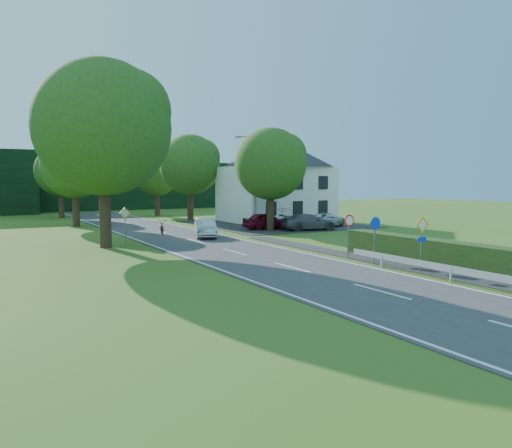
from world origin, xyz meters
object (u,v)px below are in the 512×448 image
streetlight (254,177)px  parked_car_grey (309,222)px  motorcycle (162,227)px  parked_car_red (266,221)px  parked_car_silver_b (327,220)px  parasol (283,217)px  moving_car (205,228)px  parked_car_silver_a (255,215)px

streetlight → parked_car_grey: bearing=-46.7°
motorcycle → parked_car_red: size_ratio=0.51×
streetlight → parked_car_silver_b: streetlight is taller
motorcycle → parasol: parasol is taller
parked_car_red → parked_car_silver_b: (5.66, -1.08, -0.07)m
streetlight → parked_car_grey: size_ratio=1.69×
moving_car → parked_car_red: parked_car_red is taller
motorcycle → parked_car_silver_b: bearing=10.6°
motorcycle → parasol: bearing=16.5°
parasol → parked_car_silver_b: bearing=-22.2°
moving_car → parked_car_grey: size_ratio=0.87×
parked_car_grey → parasol: (-0.61, 3.00, 0.23)m
parked_car_silver_a → parked_car_grey: bearing=168.3°
moving_car → parked_car_red: (7.14, 3.21, 0.02)m
streetlight → parasol: bearing=-10.6°
parked_car_red → parked_car_silver_a: bearing=-19.3°
motorcycle → streetlight: bearing=20.1°
motorcycle → parked_car_red: 9.26m
moving_car → parked_car_red: bearing=43.9°
parked_car_silver_b → parasol: parasol is taller
parked_car_red → streetlight: bearing=40.2°
parked_car_silver_b → parked_car_red: bearing=51.9°
moving_car → motorcycle: moving_car is taller
parked_car_grey → parked_car_silver_b: (3.06, 1.50, -0.05)m
streetlight → parasol: (2.68, -0.50, -3.51)m
moving_car → parked_car_silver_b: 12.97m
parked_car_silver_a → parked_car_grey: parked_car_silver_a is taller
moving_car → parasol: bearing=41.4°
motorcycle → parked_car_silver_a: size_ratio=0.51×
moving_car → parasol: size_ratio=2.03×
parked_car_grey → parasol: size_ratio=2.32×
parked_car_red → parked_car_silver_b: 5.76m
streetlight → moving_car: streetlight is taller
parked_car_silver_a → parked_car_silver_b: (2.49, -8.72, -0.06)m
parked_car_silver_a → parasol: 7.32m
streetlight → parked_car_silver_b: (6.35, -2.00, -3.79)m
moving_car → motorcycle: (-2.12, 3.50, -0.12)m
motorcycle → parked_car_silver_b: (14.91, -1.37, 0.08)m
motorcycle → parked_car_silver_b: 14.97m
moving_car → parked_car_grey: bearing=23.4°
moving_car → parked_car_grey: parked_car_grey is taller
parked_car_silver_a → parked_car_grey: (-0.57, -10.22, -0.00)m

